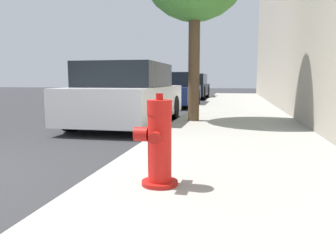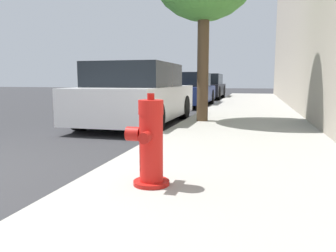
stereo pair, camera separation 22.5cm
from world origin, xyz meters
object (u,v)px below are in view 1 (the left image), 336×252
object	(u,v)px
parked_car_near	(128,95)
parked_car_mid	(173,90)
fire_hydrant	(159,144)
parked_car_far	(190,87)

from	to	relation	value
parked_car_near	parked_car_mid	world-z (taller)	parked_car_near
fire_hydrant	parked_car_mid	distance (m)	10.32
fire_hydrant	parked_car_far	world-z (taller)	parked_car_far
fire_hydrant	parked_car_mid	size ratio (longest dim) A/B	0.18
parked_car_near	parked_car_far	distance (m)	10.99
parked_car_near	parked_car_mid	size ratio (longest dim) A/B	0.96
parked_car_near	parked_car_far	bearing A→B (deg)	90.43
fire_hydrant	parked_car_near	bearing A→B (deg)	111.38
parked_car_mid	parked_car_far	world-z (taller)	parked_car_far
parked_car_far	fire_hydrant	bearing A→B (deg)	-83.19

